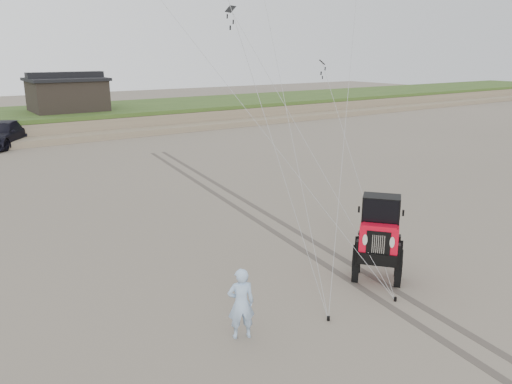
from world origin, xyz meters
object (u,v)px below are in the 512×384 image
Objects in this scene: cabin at (67,93)px; jeep at (378,248)px; man at (241,303)px; truck_c at (2,134)px.

cabin is 36.71m from jeep.
man is (-5.83, -36.96, -2.33)m from cabin.
cabin is at bearing -77.10° from man.
jeep reaches higher than truck_c.
man is (0.45, -31.57, 0.00)m from truck_c.
truck_c is at bearing 150.41° from jeep.
truck_c is 3.44× the size of man.
jeep is at bearing -91.10° from cabin.
jeep is at bearing -45.50° from truck_c.
jeep is 3.11× the size of man.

